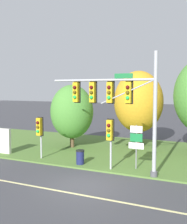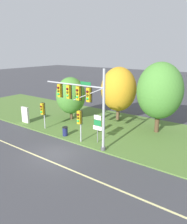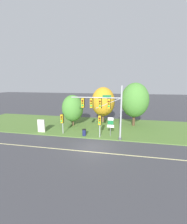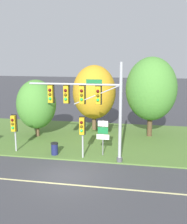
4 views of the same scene
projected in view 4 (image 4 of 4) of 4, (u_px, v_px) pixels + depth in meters
The scene contains 11 objects.
ground_plane at pixel (67, 176), 17.80m from camera, with size 160.00×160.00×0.00m, color #3D3D42.
lane_stripe at pixel (61, 184), 16.64m from camera, with size 36.00×0.16×0.01m, color beige.
grass_verge at pixel (92, 138), 25.74m from camera, with size 48.00×11.50×0.10m, color #517533.
traffic_signal_mast at pixel (89, 101), 19.42m from camera, with size 6.70×0.49×6.98m.
pedestrian_signal_near_kerb at pixel (14, 125), 21.51m from camera, with size 0.46×0.55×2.95m.
pedestrian_signal_further_along at pixel (82, 128), 20.06m from camera, with size 0.46×0.55×3.12m.
route_sign_post at pixel (103, 133), 20.81m from camera, with size 0.95×0.08×2.71m.
tree_nearest_road at pixel (36, 104), 25.60m from camera, with size 3.59×3.59×5.25m.
tree_left_of_mast at pixel (94, 92), 27.80m from camera, with size 4.27×4.27×6.47m.
tree_behind_signpost at pixel (151, 89), 25.36m from camera, with size 4.60×4.60×7.28m.
trash_bin at pixel (55, 149), 21.19m from camera, with size 0.56×0.56×0.93m.
Camera 4 is at (4.76, -16.04, 7.50)m, focal length 45.00 mm.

